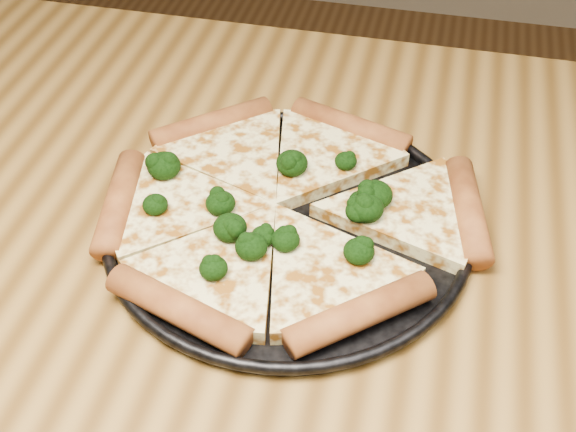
# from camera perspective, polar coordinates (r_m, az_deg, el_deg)

# --- Properties ---
(dining_table) EXTENTS (1.20, 0.90, 0.75)m
(dining_table) POSITION_cam_1_polar(r_m,az_deg,el_deg) (0.71, -2.84, -10.69)
(dining_table) COLOR olive
(dining_table) RESTS_ON ground
(pizza_pan) EXTENTS (0.34, 0.34, 0.02)m
(pizza_pan) POSITION_cam_1_polar(r_m,az_deg,el_deg) (0.69, 0.00, -0.51)
(pizza_pan) COLOR black
(pizza_pan) RESTS_ON dining_table
(pizza) EXTENTS (0.37, 0.34, 0.03)m
(pizza) POSITION_cam_1_polar(r_m,az_deg,el_deg) (0.69, -0.50, 0.77)
(pizza) COLOR #FFEF9C
(pizza) RESTS_ON pizza_pan
(broccoli_florets) EXTENTS (0.24, 0.19, 0.02)m
(broccoli_florets) POSITION_cam_1_polar(r_m,az_deg,el_deg) (0.67, -0.44, 0.72)
(broccoli_florets) COLOR black
(broccoli_florets) RESTS_ON pizza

